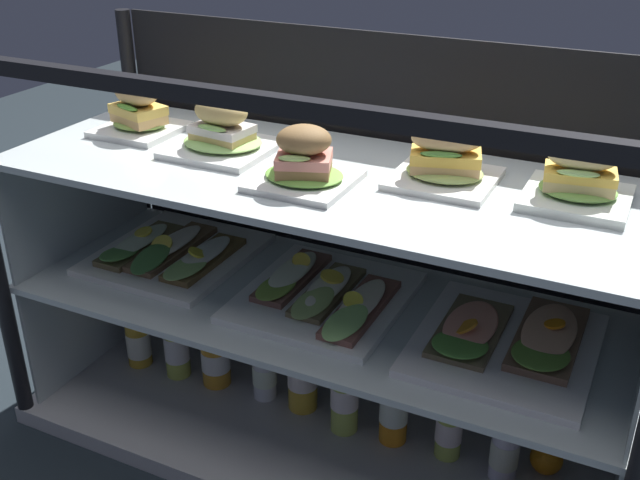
# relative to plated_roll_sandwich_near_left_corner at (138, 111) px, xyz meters

# --- Properties ---
(ground_plane) EXTENTS (6.00, 6.00, 0.02)m
(ground_plane) POSITION_rel_plated_roll_sandwich_near_left_corner_xyz_m (0.48, -0.05, -0.73)
(ground_plane) COLOR #1D252B
(ground_plane) RESTS_ON ground
(case_base_deck) EXTENTS (1.38, 0.55, 0.04)m
(case_base_deck) POSITION_rel_plated_roll_sandwich_near_left_corner_xyz_m (0.48, -0.05, -0.70)
(case_base_deck) COLOR #BCBAB9
(case_base_deck) RESTS_ON ground
(case_frame) EXTENTS (1.38, 0.55, 0.90)m
(case_frame) POSITION_rel_plated_roll_sandwich_near_left_corner_xyz_m (0.48, 0.09, -0.22)
(case_frame) COLOR black
(case_frame) RESTS_ON ground
(riser_lower_tier) EXTENTS (1.30, 0.48, 0.32)m
(riser_lower_tier) POSITION_rel_plated_roll_sandwich_near_left_corner_xyz_m (0.48, -0.05, -0.52)
(riser_lower_tier) COLOR silver
(riser_lower_tier) RESTS_ON case_base_deck
(shelf_lower_glass) EXTENTS (1.32, 0.50, 0.02)m
(shelf_lower_glass) POSITION_rel_plated_roll_sandwich_near_left_corner_xyz_m (0.48, -0.05, -0.36)
(shelf_lower_glass) COLOR silver
(shelf_lower_glass) RESTS_ON riser_lower_tier
(riser_upper_tier) EXTENTS (1.30, 0.48, 0.28)m
(riser_upper_tier) POSITION_rel_plated_roll_sandwich_near_left_corner_xyz_m (0.48, -0.05, -0.21)
(riser_upper_tier) COLOR silver
(riser_upper_tier) RESTS_ON shelf_lower_glass
(shelf_upper_glass) EXTENTS (1.32, 0.50, 0.02)m
(shelf_upper_glass) POSITION_rel_plated_roll_sandwich_near_left_corner_xyz_m (0.48, -0.05, -0.06)
(shelf_upper_glass) COLOR silver
(shelf_upper_glass) RESTS_ON riser_upper_tier
(plated_roll_sandwich_near_left_corner) EXTENTS (0.18, 0.18, 0.12)m
(plated_roll_sandwich_near_left_corner) POSITION_rel_plated_roll_sandwich_near_left_corner_xyz_m (0.00, 0.00, 0.00)
(plated_roll_sandwich_near_left_corner) COLOR white
(plated_roll_sandwich_near_left_corner) RESTS_ON shelf_upper_glass
(plated_roll_sandwich_center) EXTENTS (0.21, 0.21, 0.12)m
(plated_roll_sandwich_center) POSITION_rel_plated_roll_sandwich_near_left_corner_xyz_m (0.24, -0.03, -0.01)
(plated_roll_sandwich_center) COLOR white
(plated_roll_sandwich_center) RESTS_ON shelf_upper_glass
(plated_roll_sandwich_far_left) EXTENTS (0.18, 0.18, 0.12)m
(plated_roll_sandwich_far_left) POSITION_rel_plated_roll_sandwich_near_left_corner_xyz_m (0.48, -0.12, -0.01)
(plated_roll_sandwich_far_left) COLOR white
(plated_roll_sandwich_far_left) RESTS_ON shelf_upper_glass
(plated_roll_sandwich_far_right) EXTENTS (0.19, 0.19, 0.11)m
(plated_roll_sandwich_far_right) POSITION_rel_plated_roll_sandwich_near_left_corner_xyz_m (0.72, 0.01, -0.01)
(plated_roll_sandwich_far_right) COLOR white
(plated_roll_sandwich_far_right) RESTS_ON shelf_upper_glass
(plated_roll_sandwich_left_of_center) EXTENTS (0.18, 0.18, 0.12)m
(plated_roll_sandwich_left_of_center) POSITION_rel_plated_roll_sandwich_near_left_corner_xyz_m (0.96, 0.02, -0.01)
(plated_roll_sandwich_left_of_center) COLOR white
(plated_roll_sandwich_left_of_center) RESTS_ON shelf_upper_glass
(open_sandwich_tray_far_right) EXTENTS (0.34, 0.37, 0.06)m
(open_sandwich_tray_far_right) POSITION_rel_plated_roll_sandwich_near_left_corner_xyz_m (0.08, -0.03, -0.33)
(open_sandwich_tray_far_right) COLOR white
(open_sandwich_tray_far_right) RESTS_ON shelf_lower_glass
(open_sandwich_tray_mid_right) EXTENTS (0.34, 0.37, 0.06)m
(open_sandwich_tray_mid_right) POSITION_rel_plated_roll_sandwich_near_left_corner_xyz_m (0.49, -0.05, -0.33)
(open_sandwich_tray_mid_right) COLOR white
(open_sandwich_tray_mid_right) RESTS_ON shelf_lower_glass
(open_sandwich_tray_near_left_corner) EXTENTS (0.34, 0.37, 0.06)m
(open_sandwich_tray_near_left_corner) POSITION_rel_plated_roll_sandwich_near_left_corner_xyz_m (0.89, -0.04, -0.33)
(open_sandwich_tray_near_left_corner) COLOR white
(open_sandwich_tray_near_left_corner) RESTS_ON shelf_lower_glass
(juice_bottle_front_right_end) EXTENTS (0.06, 0.06, 0.22)m
(juice_bottle_front_right_end) POSITION_rel_plated_roll_sandwich_near_left_corner_xyz_m (-0.05, -0.04, -0.59)
(juice_bottle_front_right_end) COLOR gold
(juice_bottle_front_right_end) RESTS_ON case_base_deck
(juice_bottle_front_fourth) EXTENTS (0.06, 0.06, 0.25)m
(juice_bottle_front_fourth) POSITION_rel_plated_roll_sandwich_near_left_corner_xyz_m (0.07, -0.03, -0.58)
(juice_bottle_front_fourth) COLOR #B9C64D
(juice_bottle_front_fourth) RESTS_ON case_base_deck
(juice_bottle_near_post) EXTENTS (0.07, 0.07, 0.20)m
(juice_bottle_near_post) POSITION_rel_plated_roll_sandwich_near_left_corner_xyz_m (0.18, -0.02, -0.60)
(juice_bottle_near_post) COLOR orange
(juice_bottle_near_post) RESTS_ON case_base_deck
(juice_bottle_back_center) EXTENTS (0.06, 0.06, 0.22)m
(juice_bottle_back_center) POSITION_rel_plated_roll_sandwich_near_left_corner_xyz_m (0.31, -0.01, -0.59)
(juice_bottle_back_center) COLOR white
(juice_bottle_back_center) RESTS_ON case_base_deck
(juice_bottle_tucked_behind) EXTENTS (0.07, 0.07, 0.25)m
(juice_bottle_tucked_behind) POSITION_rel_plated_roll_sandwich_near_left_corner_xyz_m (0.42, -0.01, -0.58)
(juice_bottle_tucked_behind) COLOR gold
(juice_bottle_tucked_behind) RESTS_ON case_base_deck
(juice_bottle_front_left_end) EXTENTS (0.06, 0.06, 0.24)m
(juice_bottle_front_left_end) POSITION_rel_plated_roll_sandwich_near_left_corner_xyz_m (0.54, -0.04, -0.58)
(juice_bottle_front_left_end) COLOR #B7CA54
(juice_bottle_front_left_end) RESTS_ON case_base_deck
(juice_bottle_front_second) EXTENTS (0.06, 0.06, 0.23)m
(juice_bottle_front_second) POSITION_rel_plated_roll_sandwich_near_left_corner_xyz_m (0.65, -0.03, -0.58)
(juice_bottle_front_second) COLOR orange
(juice_bottle_front_second) RESTS_ON case_base_deck
(juice_bottle_back_left) EXTENTS (0.06, 0.06, 0.25)m
(juice_bottle_back_left) POSITION_rel_plated_roll_sandwich_near_left_corner_xyz_m (0.78, -0.02, -0.58)
(juice_bottle_back_left) COLOR #B8CB52
(juice_bottle_back_left) RESTS_ON case_base_deck
(juice_bottle_front_middle) EXTENTS (0.06, 0.06, 0.21)m
(juice_bottle_front_middle) POSITION_rel_plated_roll_sandwich_near_left_corner_xyz_m (0.91, -0.03, -0.60)
(juice_bottle_front_middle) COLOR white
(juice_bottle_front_middle) RESTS_ON case_base_deck
(orange_fruit_near_left_post) EXTENTS (0.07, 0.07, 0.07)m
(orange_fruit_near_left_post) POSITION_rel_plated_roll_sandwich_near_left_corner_xyz_m (0.99, 0.02, -0.64)
(orange_fruit_near_left_post) COLOR orange
(orange_fruit_near_left_post) RESTS_ON case_base_deck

